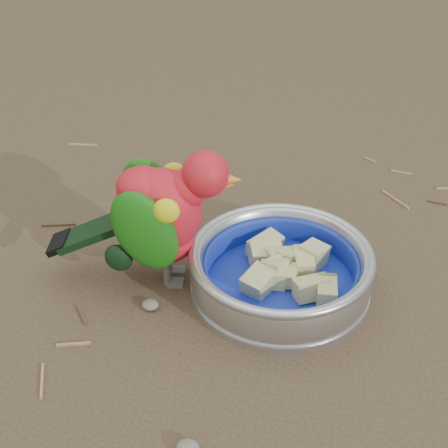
# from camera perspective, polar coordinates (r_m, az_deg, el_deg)

# --- Properties ---
(ground) EXTENTS (60.00, 60.00, 0.00)m
(ground) POSITION_cam_1_polar(r_m,az_deg,el_deg) (0.81, -0.92, -8.95)
(ground) COLOR #483728
(food_bowl) EXTENTS (0.22, 0.22, 0.02)m
(food_bowl) POSITION_cam_1_polar(r_m,az_deg,el_deg) (0.86, 4.66, -5.19)
(food_bowl) COLOR #B2B2BA
(food_bowl) RESTS_ON ground
(bowl_wall) EXTENTS (0.22, 0.22, 0.04)m
(bowl_wall) POSITION_cam_1_polar(r_m,az_deg,el_deg) (0.84, 4.76, -3.62)
(bowl_wall) COLOR #B2B2BA
(bowl_wall) RESTS_ON food_bowl
(fruit_wedges) EXTENTS (0.13, 0.13, 0.03)m
(fruit_wedges) POSITION_cam_1_polar(r_m,az_deg,el_deg) (0.85, 4.73, -3.99)
(fruit_wedges) COLOR #BFBC7A
(fruit_wedges) RESTS_ON food_bowl
(lory_parrot) EXTENTS (0.23, 0.13, 0.18)m
(lory_parrot) POSITION_cam_1_polar(r_m,az_deg,el_deg) (0.84, -5.19, 0.22)
(lory_parrot) COLOR red
(lory_parrot) RESTS_ON ground
(ground_debris) EXTENTS (0.90, 0.80, 0.01)m
(ground_debris) POSITION_cam_1_polar(r_m,az_deg,el_deg) (0.86, -0.37, -5.80)
(ground_debris) COLOR olive
(ground_debris) RESTS_ON ground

